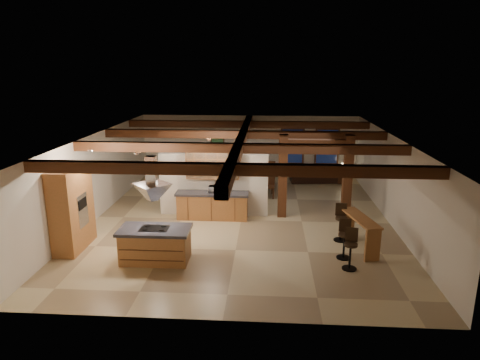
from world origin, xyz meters
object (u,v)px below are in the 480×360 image
at_px(kitchen_island, 155,244).
at_px(bar_counter, 360,227).
at_px(sofa, 314,175).
at_px(dining_table, 252,185).

xyz_separation_m(kitchen_island, bar_counter, (5.65, 1.17, 0.17)).
bearing_deg(sofa, kitchen_island, 53.25).
xyz_separation_m(dining_table, bar_counter, (3.29, -5.52, 0.35)).
distance_m(kitchen_island, sofa, 9.92).
xyz_separation_m(kitchen_island, dining_table, (2.35, 6.70, -0.18)).
relative_size(sofa, bar_counter, 1.12).
xyz_separation_m(sofa, bar_counter, (0.56, -7.34, 0.34)).
height_order(kitchen_island, bar_counter, bar_counter).
distance_m(sofa, bar_counter, 7.37).
relative_size(dining_table, sofa, 0.81).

